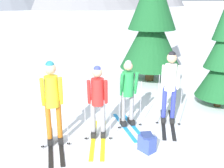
% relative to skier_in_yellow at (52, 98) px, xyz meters
% --- Properties ---
extents(ground_plane, '(400.00, 400.00, 0.00)m').
position_rel_skier_in_yellow_xyz_m(ground_plane, '(1.21, 0.26, -1.05)').
color(ground_plane, white).
extents(skier_in_yellow, '(0.61, 1.65, 1.84)m').
position_rel_skier_in_yellow_xyz_m(skier_in_yellow, '(0.00, 0.00, 0.00)').
color(skier_in_yellow, black).
rests_on(skier_in_yellow, ground).
extents(skier_in_red, '(0.60, 1.80, 1.66)m').
position_rel_skier_in_yellow_xyz_m(skier_in_red, '(0.96, 0.15, -0.12)').
color(skier_in_red, yellow).
rests_on(skier_in_red, ground).
extents(skier_in_green, '(0.60, 1.58, 1.65)m').
position_rel_skier_in_yellow_xyz_m(skier_in_green, '(1.72, 0.60, -0.15)').
color(skier_in_green, '#1E84D1').
rests_on(skier_in_green, ground).
extents(skier_in_white, '(0.79, 1.71, 1.83)m').
position_rel_skier_in_yellow_xyz_m(skier_in_white, '(2.77, 0.61, -0.01)').
color(skier_in_white, black).
rests_on(skier_in_white, ground).
extents(pine_tree_near, '(1.35, 1.35, 3.26)m').
position_rel_skier_in_yellow_xyz_m(pine_tree_near, '(4.57, 1.40, 0.44)').
color(pine_tree_near, '#51381E').
rests_on(pine_tree_near, ground).
extents(pine_tree_mid, '(2.25, 2.25, 5.44)m').
position_rel_skier_in_yellow_xyz_m(pine_tree_mid, '(3.34, 4.18, 1.44)').
color(pine_tree_mid, '#51381E').
rests_on(pine_tree_mid, ground).
extents(backpack_on_snow_front, '(0.37, 0.40, 0.38)m').
position_rel_skier_in_yellow_xyz_m(backpack_on_snow_front, '(1.88, -0.60, -0.86)').
color(backpack_on_snow_front, '#384C99').
rests_on(backpack_on_snow_front, ground).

